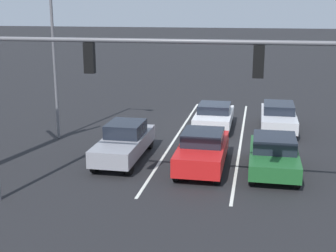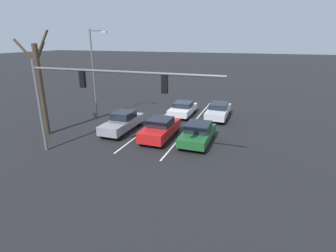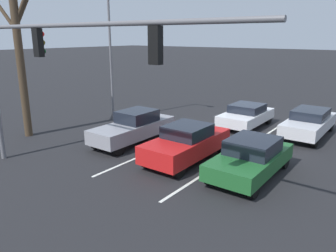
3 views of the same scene
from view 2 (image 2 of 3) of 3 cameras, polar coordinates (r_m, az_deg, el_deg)
name	(u,v)px [view 2 (image 2 of 3)]	position (r m, az deg, el deg)	size (l,w,h in m)	color
ground_plane	(183,115)	(26.40, 3.23, 2.46)	(240.00, 240.00, 0.00)	black
lane_stripe_left_divider	(193,123)	(23.89, 5.48, 0.67)	(0.12, 16.54, 0.01)	silver
lane_stripe_center_divider	(159,119)	(24.86, -1.93, 1.46)	(0.12, 16.54, 0.01)	silver
car_darkgreen_leftlane_front	(198,133)	(19.20, 6.49, -1.54)	(1.92, 4.34, 1.47)	#1E5928
car_red_midlane_front	(160,129)	(19.91, -1.69, -0.56)	(1.86, 4.54, 1.58)	red
car_gray_rightlane_front	(122,122)	(21.75, -9.88, 0.88)	(1.72, 4.77, 1.61)	gray
car_silver_leftlane_second	(218,110)	(25.54, 10.93, 3.38)	(1.81, 4.76, 1.45)	silver
car_white_midlane_second	(183,109)	(25.97, 3.26, 3.82)	(1.94, 4.13, 1.36)	silver
traffic_signal_gantry	(87,89)	(16.30, -17.24, 7.73)	(11.97, 0.37, 6.06)	slate
street_lamp_right_shoulder	(95,69)	(25.37, -15.66, 11.85)	(1.76, 0.24, 8.09)	slate
bare_tree_near	(41,85)	(22.29, -26.00, 8.04)	(2.52, 1.11, 7.93)	#423323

